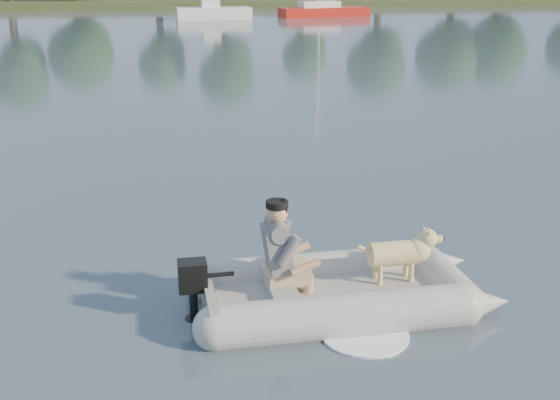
{
  "coord_description": "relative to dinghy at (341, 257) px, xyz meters",
  "views": [
    {
      "loc": [
        -1.01,
        -7.65,
        3.95
      ],
      "look_at": [
        0.36,
        1.67,
        0.75
      ],
      "focal_mm": 45.0,
      "sensor_mm": 36.0,
      "label": 1
    }
  ],
  "objects": [
    {
      "name": "outboard_motor",
      "position": [
        -1.76,
        -0.08,
        -0.3
      ],
      "size": [
        0.45,
        0.33,
        0.83
      ],
      "primitive_type": null,
      "rotation": [
        0.0,
        0.0,
        0.05
      ],
      "color": "black",
      "rests_on": "dinghy"
    },
    {
      "name": "shore_bank",
      "position": [
        -0.82,
        62.18,
        -0.38
      ],
      "size": [
        160.0,
        12.0,
        0.7
      ],
      "primitive_type": "cube",
      "color": "#47512D",
      "rests_on": "water"
    },
    {
      "name": "water",
      "position": [
        -0.82,
        0.18,
        -0.63
      ],
      "size": [
        160.0,
        160.0,
        0.0
      ],
      "primitive_type": "plane",
      "color": "slate",
      "rests_on": "ground"
    },
    {
      "name": "dinghy",
      "position": [
        0.0,
        0.0,
        0.0
      ],
      "size": [
        4.82,
        3.16,
        1.46
      ],
      "primitive_type": null,
      "rotation": [
        0.0,
        0.0,
        0.05
      ],
      "color": "gray",
      "rests_on": "water"
    },
    {
      "name": "dog",
      "position": [
        0.68,
        0.09,
        -0.08
      ],
      "size": [
        1.0,
        0.4,
        0.66
      ],
      "primitive_type": null,
      "rotation": [
        0.0,
        0.0,
        0.05
      ],
      "color": "tan",
      "rests_on": "dinghy"
    },
    {
      "name": "man",
      "position": [
        -0.74,
        0.02,
        0.19
      ],
      "size": [
        0.8,
        0.69,
        1.14
      ],
      "primitive_type": null,
      "rotation": [
        0.0,
        0.0,
        0.05
      ],
      "color": "slate",
      "rests_on": "dinghy"
    },
    {
      "name": "motorboat",
      "position": [
        0.97,
        44.91,
        0.44
      ],
      "size": [
        5.7,
        2.59,
        2.35
      ],
      "primitive_type": null,
      "rotation": [
        0.0,
        0.0,
        0.08
      ],
      "color": "white",
      "rests_on": "water"
    },
    {
      "name": "sailboat",
      "position": [
        9.42,
        46.68,
        -0.22
      ],
      "size": [
        7.08,
        3.24,
        9.39
      ],
      "rotation": [
        0.0,
        0.0,
        0.18
      ],
      "color": "red",
      "rests_on": "water"
    }
  ]
}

